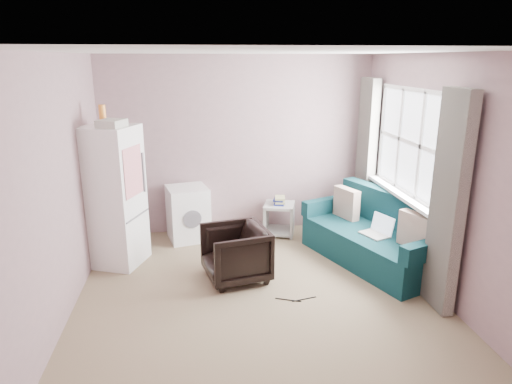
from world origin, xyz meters
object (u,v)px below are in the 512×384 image
fridge (114,196)px  sofa (376,238)px  washing_machine (188,212)px  side_table (279,217)px  armchair (235,251)px

fridge → sofa: fridge is taller
sofa → fridge: bearing=151.2°
washing_machine → sofa: (2.32, -1.06, -0.08)m
side_table → washing_machine: bearing=179.5°
armchair → fridge: size_ratio=0.36×
armchair → fridge: fridge is taller
armchair → side_table: size_ratio=1.22×
armchair → fridge: (-1.39, 0.64, 0.52)m
fridge → washing_machine: size_ratio=2.58×
armchair → sofa: bearing=85.6°
armchair → side_table: 1.49m
armchair → side_table: armchair is taller
fridge → side_table: 2.32m
washing_machine → sofa: size_ratio=0.36×
fridge → sofa: size_ratio=0.94×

